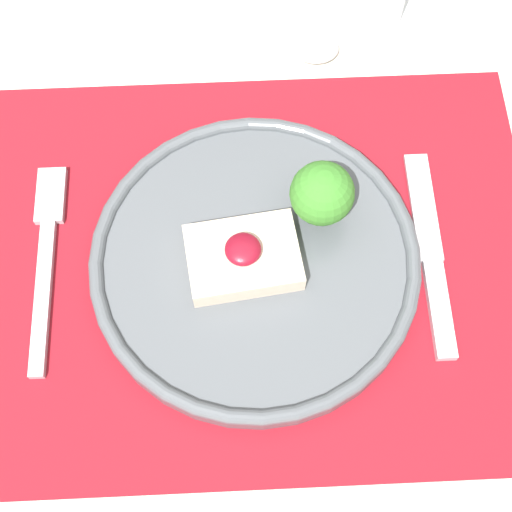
# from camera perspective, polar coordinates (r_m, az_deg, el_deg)

# --- Properties ---
(ground_plane) EXTENTS (8.00, 8.00, 0.00)m
(ground_plane) POSITION_cam_1_polar(r_m,az_deg,el_deg) (1.32, -0.43, -13.54)
(ground_plane) COLOR brown
(dining_table) EXTENTS (1.46, 1.12, 0.76)m
(dining_table) POSITION_cam_1_polar(r_m,az_deg,el_deg) (0.66, -0.83, -3.26)
(dining_table) COLOR beige
(dining_table) RESTS_ON ground_plane
(placemat) EXTENTS (0.49, 0.36, 0.00)m
(placemat) POSITION_cam_1_polar(r_m,az_deg,el_deg) (0.59, -0.93, -0.42)
(placemat) COLOR maroon
(placemat) RESTS_ON dining_table
(dinner_plate) EXTENTS (0.27, 0.27, 0.08)m
(dinner_plate) POSITION_cam_1_polar(r_m,az_deg,el_deg) (0.57, 0.28, -0.01)
(dinner_plate) COLOR #4C5156
(dinner_plate) RESTS_ON placemat
(fork) EXTENTS (0.02, 0.18, 0.01)m
(fork) POSITION_cam_1_polar(r_m,az_deg,el_deg) (0.61, -16.34, 0.40)
(fork) COLOR #B2B2B7
(fork) RESTS_ON placemat
(knife) EXTENTS (0.02, 0.18, 0.01)m
(knife) POSITION_cam_1_polar(r_m,az_deg,el_deg) (0.60, 14.00, -0.71)
(knife) COLOR #B2B2B7
(knife) RESTS_ON placemat
(spoon) EXTENTS (0.17, 0.04, 0.01)m
(spoon) POSITION_cam_1_polar(r_m,az_deg,el_deg) (0.70, 2.69, 16.17)
(spoon) COLOR #B2B2B7
(spoon) RESTS_ON dining_table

